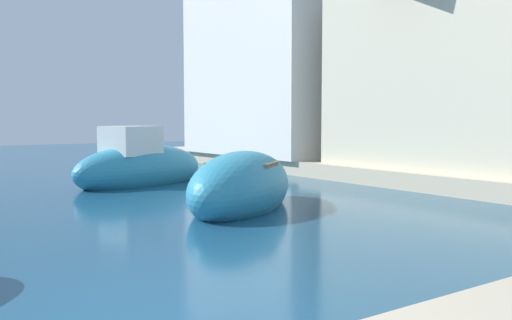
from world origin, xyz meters
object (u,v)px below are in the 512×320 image
moored_boat_0 (242,187)px  moored_boat_1 (140,167)px  quayside_tree (348,73)px  waterfront_building_annex (292,49)px  waterfront_building_main (466,58)px

moored_boat_0 → moored_boat_1: bearing=-127.1°
quayside_tree → waterfront_building_annex: bearing=95.8°
waterfront_building_main → waterfront_building_annex: 8.63m
moored_boat_1 → waterfront_building_annex: (8.38, 3.21, 4.45)m
waterfront_building_annex → waterfront_building_main: bearing=-90.0°
waterfront_building_main → quayside_tree: waterfront_building_main is taller
moored_boat_1 → quayside_tree: bearing=-18.6°
moored_boat_1 → quayside_tree: (8.69, 0.09, 3.23)m
waterfront_building_main → moored_boat_1: bearing=147.4°
moored_boat_1 → moored_boat_0: bearing=-108.2°
moored_boat_0 → quayside_tree: bearing=175.2°
moored_boat_1 → quayside_tree: size_ratio=1.10×
moored_boat_0 → moored_boat_1: 5.55m
waterfront_building_annex → moored_boat_0: bearing=-133.4°
waterfront_building_main → quayside_tree: bearing=86.6°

